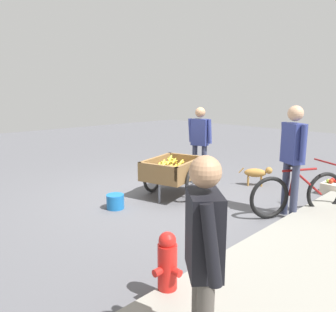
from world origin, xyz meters
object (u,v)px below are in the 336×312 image
(vendor_person, at_px, (200,138))
(plastic_bucket, at_px, (115,202))
(apple_crate, at_px, (333,187))
(fire_hydrant, at_px, (167,267))
(bystander_person, at_px, (204,250))
(cyclist_person, at_px, (293,151))
(bicycle, at_px, (298,194))
(dog, at_px, (257,173))
(fruit_cart, at_px, (173,172))

(vendor_person, distance_m, plastic_bucket, 2.44)
(plastic_bucket, xyz_separation_m, apple_crate, (-3.43, 2.22, 0.01))
(fire_hydrant, distance_m, apple_crate, 4.49)
(apple_crate, height_order, bystander_person, bystander_person)
(cyclist_person, bearing_deg, bicycle, 151.42)
(dog, relative_size, bystander_person, 0.37)
(dog, height_order, bystander_person, bystander_person)
(dog, relative_size, plastic_bucket, 1.97)
(bicycle, xyz_separation_m, fire_hydrant, (2.92, 0.11, -0.02))
(apple_crate, bearing_deg, fire_hydrant, 1.45)
(vendor_person, height_order, bicycle, vendor_person)
(vendor_person, distance_m, bicycle, 2.47)
(fruit_cart, height_order, vendor_person, vendor_person)
(apple_crate, bearing_deg, bicycle, 0.28)
(bicycle, relative_size, dog, 2.61)
(fruit_cart, xyz_separation_m, dog, (-1.70, 0.76, -0.17))
(vendor_person, xyz_separation_m, apple_crate, (-1.14, 2.35, -0.82))
(bicycle, xyz_separation_m, bystander_person, (3.29, 0.82, 0.55))
(plastic_bucket, distance_m, bystander_person, 3.46)
(dog, height_order, plastic_bucket, dog)
(bicycle, relative_size, plastic_bucket, 5.13)
(plastic_bucket, bearing_deg, apple_crate, 147.10)
(dog, xyz_separation_m, bystander_person, (4.30, 2.13, 0.63))
(fire_hydrant, height_order, plastic_bucket, fire_hydrant)
(fruit_cart, distance_m, dog, 1.86)
(fruit_cart, xyz_separation_m, bicycle, (-0.69, 2.06, -0.09))
(fruit_cart, xyz_separation_m, fire_hydrant, (2.23, 2.16, -0.11))
(cyclist_person, bearing_deg, fire_hydrant, 3.66)
(vendor_person, distance_m, dog, 1.39)
(bicycle, xyz_separation_m, cyclist_person, (0.13, -0.07, 0.68))
(fruit_cart, relative_size, vendor_person, 1.13)
(vendor_person, xyz_separation_m, cyclist_person, (0.55, 2.29, 0.08))
(cyclist_person, xyz_separation_m, apple_crate, (-1.69, 0.07, -0.90))
(apple_crate, distance_m, bystander_person, 4.98)
(fruit_cart, height_order, apple_crate, fruit_cart)
(dog, distance_m, fire_hydrant, 4.17)
(fire_hydrant, bearing_deg, bystander_person, 62.71)
(bicycle, bearing_deg, fruit_cart, -71.47)
(cyclist_person, bearing_deg, fruit_cart, -74.34)
(cyclist_person, relative_size, bystander_person, 1.12)
(bystander_person, bearing_deg, fruit_cart, -132.05)
(cyclist_person, height_order, bystander_person, cyclist_person)
(apple_crate, relative_size, bystander_person, 0.29)
(bicycle, relative_size, apple_crate, 3.38)
(fire_hydrant, bearing_deg, fruit_cart, -135.86)
(bicycle, bearing_deg, plastic_bucket, -50.00)
(fruit_cart, distance_m, bicycle, 2.17)
(fire_hydrant, bearing_deg, plastic_bucket, -114.31)
(bystander_person, bearing_deg, apple_crate, -170.27)
(fruit_cart, relative_size, fire_hydrant, 2.67)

